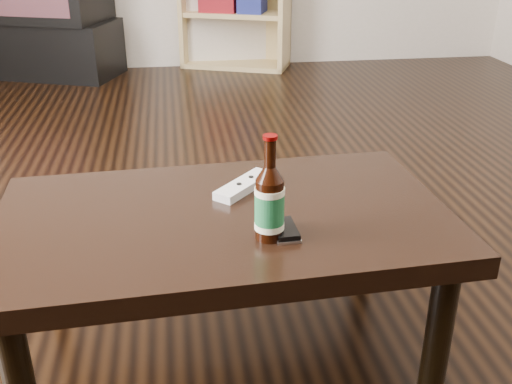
{
  "coord_description": "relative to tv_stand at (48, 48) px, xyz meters",
  "views": [
    {
      "loc": [
        -0.15,
        -1.67,
        1.07
      ],
      "look_at": [
        0.02,
        -0.51,
        0.53
      ],
      "focal_mm": 42.0,
      "sensor_mm": 36.0,
      "label": 1
    }
  ],
  "objects": [
    {
      "name": "beer_bottle",
      "position": [
        1.06,
        -3.36,
        0.3
      ],
      "size": [
        0.07,
        0.07,
        0.24
      ],
      "rotation": [
        0.0,
        0.0,
        0.04
      ],
      "color": "black",
      "rests_on": "coffee_table"
    },
    {
      "name": "remote",
      "position": [
        1.03,
        -3.09,
        0.23
      ],
      "size": [
        0.18,
        0.19,
        0.03
      ],
      "rotation": [
        0.0,
        0.0,
        -0.73
      ],
      "color": "silver",
      "rests_on": "coffee_table"
    },
    {
      "name": "phone",
      "position": [
        1.1,
        -3.35,
        0.22
      ],
      "size": [
        0.06,
        0.11,
        0.02
      ],
      "rotation": [
        0.0,
        0.0,
        0.04
      ],
      "color": "#ADAEB0",
      "rests_on": "coffee_table"
    },
    {
      "name": "floor",
      "position": [
        1.01,
        -2.85,
        -0.2
      ],
      "size": [
        5.0,
        6.0,
        0.01
      ],
      "primitive_type": "cube",
      "color": "black",
      "rests_on": "ground"
    },
    {
      "name": "tv_stand",
      "position": [
        0.0,
        0.0,
        0.0
      ],
      "size": [
        1.08,
        0.8,
        0.39
      ],
      "primitive_type": "cube",
      "rotation": [
        0.0,
        0.0,
        -0.36
      ],
      "color": "black",
      "rests_on": "floor"
    },
    {
      "name": "coffee_table",
      "position": [
        0.97,
        -3.22,
        0.16
      ],
      "size": [
        1.13,
        0.69,
        0.41
      ],
      "rotation": [
        0.0,
        0.0,
        0.05
      ],
      "color": "black",
      "rests_on": "floor"
    }
  ]
}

